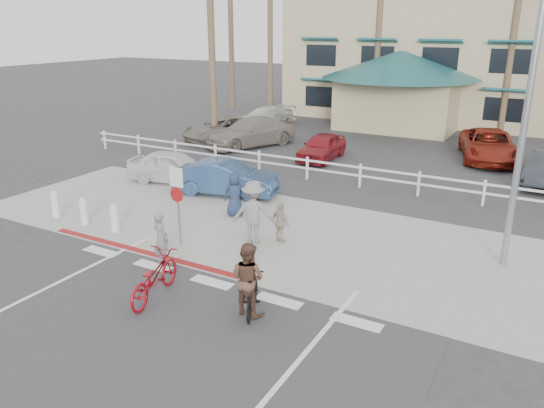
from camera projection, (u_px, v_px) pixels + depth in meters
The scene contains 33 objects.
ground at pixel (198, 292), 13.35m from camera, with size 140.00×140.00×0.00m, color #333335.
bike_path at pixel (144, 330), 11.70m from camera, with size 12.00×16.00×0.01m, color #333335.
sidewalk_plaza at pixel (282, 233), 17.06m from camera, with size 22.00×7.00×0.01m, color gray.
cross_street at pixel (331, 199), 20.37m from camera, with size 40.00×5.00×0.01m, color #333335.
parking_lot at pixel (402, 150), 28.21m from camera, with size 50.00×16.00×0.01m, color #333335.
curb_red at pixel (141, 251), 15.72m from camera, with size 7.00×0.25×0.02m, color maroon.
rail_fence at pixel (362, 176), 21.62m from camera, with size 29.40×0.16×1.00m, color silver, non-canonical shape.
building at pixel (492, 35), 36.18m from camera, with size 28.00×16.00×11.30m, color tan, non-canonical shape.
sign_post at pixel (178, 200), 15.76m from camera, with size 0.50×0.10×2.90m, color gray, non-canonical shape.
bollard_0 at pixel (115, 218), 17.07m from camera, with size 0.26×0.26×0.95m, color silver, non-canonical shape.
bollard_1 at pixel (84, 211), 17.71m from camera, with size 0.26×0.26×0.95m, color silver, non-canonical shape.
bollard_2 at pixel (55, 204), 18.36m from camera, with size 0.26×0.26×0.95m, color silver, non-canonical shape.
streetlight_0 at pixel (528, 103), 13.43m from camera, with size 0.60×2.00×9.00m, color gray, non-canonical shape.
palm_0 at pixel (230, 7), 39.76m from camera, with size 4.00×4.00×15.00m, color #173E18, non-canonical shape.
palm_1 at pixel (270, 21), 37.41m from camera, with size 4.00×4.00×13.00m, color #173E18, non-canonical shape.
palm_3 at pixel (380, 13), 33.56m from camera, with size 4.00×4.00×14.00m, color #173E18, non-canonical shape.
palm_4 at pixel (449, 4), 32.37m from camera, with size 4.00×4.00×15.00m, color #173E18, non-canonical shape.
palm_5 at pixel (516, 21), 30.03m from camera, with size 4.00×4.00×13.00m, color #173E18, non-canonical shape.
palm_10 at pixel (211, 31), 28.40m from camera, with size 4.00×4.00×12.00m, color #173E18, non-canonical shape.
bike_red at pixel (154, 277), 12.91m from camera, with size 0.75×2.15×1.13m, color maroon.
rider_red at pixel (161, 238), 14.66m from camera, with size 0.57×0.38×1.57m, color slate.
bike_black at pixel (252, 294), 12.29m from camera, with size 0.45×1.61×0.97m, color black.
rider_black at pixel (248, 279), 12.14m from camera, with size 0.86×0.67×1.77m, color brown.
pedestrian_a at pixel (253, 212), 16.07m from camera, with size 1.27×0.73×1.97m, color gray.
pedestrian_child at pixel (281, 223), 16.19m from camera, with size 0.75×0.31×1.28m, color tan.
pedestrian_b at pixel (235, 194), 18.39m from camera, with size 0.77×0.50×1.57m, color #1F2E4D.
car_white_sedan at pixel (226, 178), 20.75m from camera, with size 1.42×4.07×1.34m, color navy.
car_red_compact at pixel (174, 167), 22.37m from camera, with size 1.59×3.95×1.35m, color silver.
lot_car_0 at pixel (222, 129), 30.35m from camera, with size 2.24×4.85×1.35m, color slate.
lot_car_1 at pixel (250, 132), 28.93m from camera, with size 2.13×5.23×1.52m, color gray.
lot_car_2 at pixel (322, 147), 26.08m from camera, with size 1.52×3.77×1.29m, color maroon.
lot_car_4 at pixel (264, 117), 34.28m from camera, with size 1.75×4.31×1.25m, color silver.
lot_car_5 at pixel (489, 145), 25.94m from camera, with size 2.45×5.31×1.47m, color maroon.
Camera 1 is at (7.44, -9.48, 6.45)m, focal length 35.00 mm.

